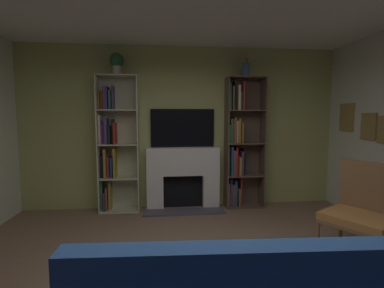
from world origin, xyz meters
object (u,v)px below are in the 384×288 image
(potted_plant, at_px, (117,62))
(vase_with_flowers, at_px, (246,69))
(bookshelf_left, at_px, (114,145))
(bookshelf_right, at_px, (239,145))
(tv, at_px, (182,128))
(armchair, at_px, (363,210))
(fireplace, at_px, (183,176))

(potted_plant, distance_m, vase_with_flowers, 2.16)
(bookshelf_left, height_order, bookshelf_right, same)
(tv, xyz_separation_m, vase_with_flowers, (1.08, -0.12, 1.01))
(tv, height_order, potted_plant, potted_plant)
(armchair, bearing_deg, fireplace, 134.40)
(vase_with_flowers, bearing_deg, armchair, -66.78)
(vase_with_flowers, bearing_deg, fireplace, 178.74)
(bookshelf_right, height_order, vase_with_flowers, vase_with_flowers)
(bookshelf_left, bearing_deg, tv, 4.35)
(fireplace, bearing_deg, bookshelf_right, 0.26)
(fireplace, bearing_deg, potted_plant, -178.76)
(potted_plant, relative_size, vase_with_flowers, 0.88)
(fireplace, height_order, bookshelf_left, bookshelf_left)
(bookshelf_left, relative_size, bookshelf_right, 1.00)
(fireplace, height_order, bookshelf_right, bookshelf_right)
(tv, xyz_separation_m, bookshelf_left, (-1.16, -0.09, -0.28))
(bookshelf_left, bearing_deg, bookshelf_right, -0.10)
(vase_with_flowers, relative_size, armchair, 0.38)
(bookshelf_left, bearing_deg, fireplace, -0.40)
(armchair, bearing_deg, tv, 133.01)
(armchair, bearing_deg, vase_with_flowers, 113.22)
(armchair, bearing_deg, potted_plant, 147.21)
(fireplace, distance_m, armchair, 2.73)
(tv, bearing_deg, bookshelf_right, -5.32)
(potted_plant, bearing_deg, bookshelf_left, 159.67)
(fireplace, height_order, armchair, armchair)
(bookshelf_left, bearing_deg, armchair, -32.48)
(armchair, bearing_deg, bookshelf_right, 115.14)
(fireplace, xyz_separation_m, bookshelf_left, (-1.16, 0.01, 0.55))
(bookshelf_left, xyz_separation_m, bookshelf_right, (2.16, -0.00, -0.01))
(tv, height_order, vase_with_flowers, vase_with_flowers)
(bookshelf_left, relative_size, armchair, 2.12)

